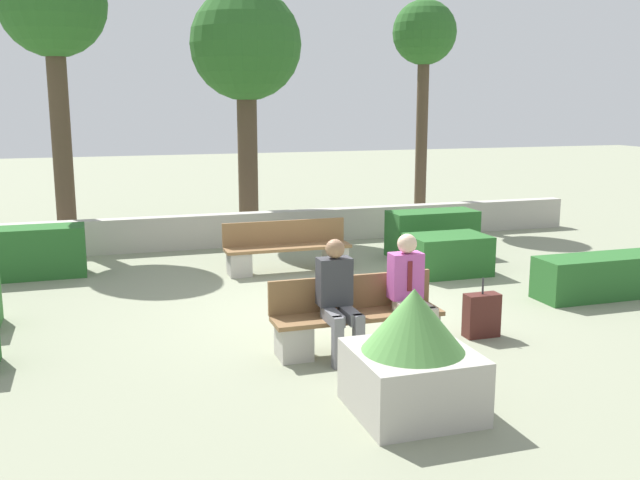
{
  "coord_description": "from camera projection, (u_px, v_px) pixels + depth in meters",
  "views": [
    {
      "loc": [
        -3.1,
        -8.92,
        2.83
      ],
      "look_at": [
        -0.09,
        0.5,
        0.9
      ],
      "focal_mm": 40.0,
      "sensor_mm": 36.0,
      "label": 1
    }
  ],
  "objects": [
    {
      "name": "tree_center_right",
      "position": [
        424.0,
        42.0,
        16.11
      ],
      "size": [
        1.45,
        1.45,
        5.08
      ],
      "color": "#473828",
      "rests_on": "ground_plane"
    },
    {
      "name": "tree_leftmost",
      "position": [
        53.0,
        12.0,
        13.24
      ],
      "size": [
        2.01,
        2.01,
        5.64
      ],
      "color": "#473828",
      "rests_on": "ground_plane"
    },
    {
      "name": "person_seated_woman",
      "position": [
        338.0,
        293.0,
        7.91
      ],
      "size": [
        0.38,
        0.64,
        1.33
      ],
      "color": "slate",
      "rests_on": "ground_plane"
    },
    {
      "name": "person_seated_man",
      "position": [
        410.0,
        287.0,
        8.17
      ],
      "size": [
        0.38,
        0.64,
        1.34
      ],
      "color": "#B2A893",
      "rests_on": "ground_plane"
    },
    {
      "name": "bench_front",
      "position": [
        357.0,
        322.0,
        8.2
      ],
      "size": [
        1.99,
        0.48,
        0.84
      ],
      "color": "brown",
      "rests_on": "ground_plane"
    },
    {
      "name": "suitcase",
      "position": [
        482.0,
        315.0,
        8.67
      ],
      "size": [
        0.43,
        0.2,
        0.74
      ],
      "color": "#471E19",
      "rests_on": "ground_plane"
    },
    {
      "name": "hedge_block_near_left",
      "position": [
        16.0,
        253.0,
        11.51
      ],
      "size": [
        2.14,
        0.64,
        0.83
      ],
      "color": "#286028",
      "rests_on": "ground_plane"
    },
    {
      "name": "perimeter_wall",
      "position": [
        258.0,
        228.0,
        14.28
      ],
      "size": [
        14.01,
        0.3,
        0.65
      ],
      "color": "#ADA89E",
      "rests_on": "ground_plane"
    },
    {
      "name": "ground_plane",
      "position": [
        337.0,
        310.0,
        9.81
      ],
      "size": [
        60.0,
        60.0,
        0.0
      ],
      "primitive_type": "plane",
      "color": "gray"
    },
    {
      "name": "tree_center_left",
      "position": [
        246.0,
        49.0,
        14.64
      ],
      "size": [
        2.3,
        2.3,
        5.13
      ],
      "color": "#473828",
      "rests_on": "ground_plane"
    },
    {
      "name": "hedge_block_far_left",
      "position": [
        447.0,
        255.0,
        11.82
      ],
      "size": [
        1.29,
        0.88,
        0.66
      ],
      "color": "#286028",
      "rests_on": "ground_plane"
    },
    {
      "name": "hedge_block_near_right",
      "position": [
        432.0,
        233.0,
        13.21
      ],
      "size": [
        1.64,
        0.68,
        0.84
      ],
      "color": "#286028",
      "rests_on": "ground_plane"
    },
    {
      "name": "bench_left_side",
      "position": [
        287.0,
        252.0,
        12.01
      ],
      "size": [
        2.13,
        0.49,
        0.84
      ],
      "rotation": [
        0.0,
        0.0,
        -0.13
      ],
      "color": "brown",
      "rests_on": "ground_plane"
    },
    {
      "name": "hedge_block_mid_right",
      "position": [
        600.0,
        277.0,
        10.42
      ],
      "size": [
        1.95,
        0.64,
        0.62
      ],
      "color": "#286028",
      "rests_on": "ground_plane"
    },
    {
      "name": "planter_corner_left",
      "position": [
        413.0,
        355.0,
        6.5
      ],
      "size": [
        1.08,
        1.08,
        1.18
      ],
      "color": "#ADA89E",
      "rests_on": "ground_plane"
    }
  ]
}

